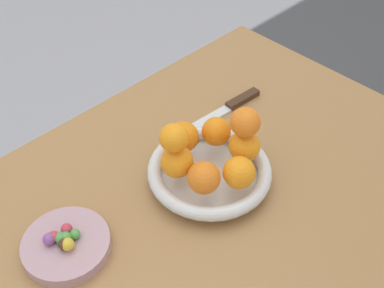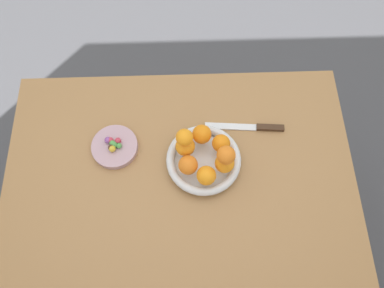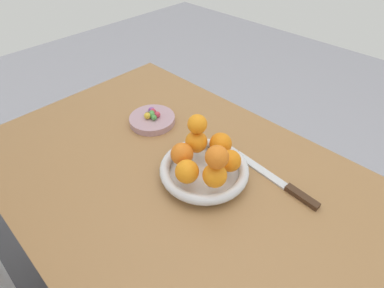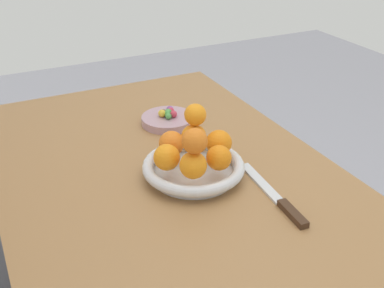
% 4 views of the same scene
% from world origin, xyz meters
% --- Properties ---
extents(ground_plane, '(6.00, 6.00, 0.00)m').
position_xyz_m(ground_plane, '(0.00, 0.00, 0.00)').
color(ground_plane, '#4C4C51').
extents(dining_table, '(1.10, 0.76, 0.74)m').
position_xyz_m(dining_table, '(0.00, 0.00, 0.65)').
color(dining_table, '#9E7042').
rests_on(dining_table, ground_plane).
extents(fruit_bowl, '(0.23, 0.23, 0.04)m').
position_xyz_m(fruit_bowl, '(-0.08, -0.05, 0.76)').
color(fruit_bowl, silver).
rests_on(fruit_bowl, dining_table).
extents(candy_dish, '(0.15, 0.15, 0.02)m').
position_xyz_m(candy_dish, '(0.21, -0.10, 0.75)').
color(candy_dish, '#B28C99').
rests_on(candy_dish, dining_table).
extents(orange_0, '(0.06, 0.06, 0.06)m').
position_xyz_m(orange_0, '(-0.07, -0.11, 0.81)').
color(orange_0, orange).
rests_on(orange_0, fruit_bowl).
extents(orange_1, '(0.06, 0.06, 0.06)m').
position_xyz_m(orange_1, '(-0.02, -0.07, 0.81)').
color(orange_1, orange).
rests_on(orange_1, fruit_bowl).
extents(orange_2, '(0.06, 0.06, 0.06)m').
position_xyz_m(orange_2, '(-0.03, -0.01, 0.81)').
color(orange_2, orange).
rests_on(orange_2, fruit_bowl).
extents(orange_3, '(0.06, 0.06, 0.06)m').
position_xyz_m(orange_3, '(-0.08, 0.02, 0.81)').
color(orange_3, orange).
rests_on(orange_3, fruit_bowl).
extents(orange_4, '(0.06, 0.06, 0.06)m').
position_xyz_m(orange_4, '(-0.14, -0.02, 0.81)').
color(orange_4, orange).
rests_on(orange_4, fruit_bowl).
extents(orange_5, '(0.06, 0.06, 0.06)m').
position_xyz_m(orange_5, '(-0.13, -0.08, 0.81)').
color(orange_5, orange).
rests_on(orange_5, fruit_bowl).
extents(orange_6, '(0.05, 0.05, 0.05)m').
position_xyz_m(orange_6, '(-0.02, -0.08, 0.87)').
color(orange_6, orange).
rests_on(orange_6, orange_1).
extents(orange_7, '(0.05, 0.05, 0.05)m').
position_xyz_m(orange_7, '(-0.14, -0.02, 0.87)').
color(orange_7, orange).
rests_on(orange_7, orange_4).
extents(candy_ball_0, '(0.02, 0.02, 0.02)m').
position_xyz_m(candy_ball_0, '(0.22, -0.12, 0.77)').
color(candy_ball_0, '#C6384C').
rests_on(candy_ball_0, candy_dish).
extents(candy_ball_1, '(0.02, 0.02, 0.02)m').
position_xyz_m(candy_ball_1, '(0.21, -0.11, 0.77)').
color(candy_ball_1, '#4C9947').
rests_on(candy_ball_1, candy_dish).
extents(candy_ball_2, '(0.02, 0.02, 0.02)m').
position_xyz_m(candy_ball_2, '(0.19, -0.12, 0.77)').
color(candy_ball_2, '#C6384C').
rests_on(candy_ball_2, candy_dish).
extents(candy_ball_3, '(0.02, 0.02, 0.02)m').
position_xyz_m(candy_ball_3, '(0.20, -0.10, 0.77)').
color(candy_ball_3, '#4C9947').
rests_on(candy_ball_3, candy_dish).
extents(candy_ball_4, '(0.02, 0.02, 0.02)m').
position_xyz_m(candy_ball_4, '(0.22, -0.12, 0.77)').
color(candy_ball_4, '#8C4C99').
rests_on(candy_ball_4, candy_dish).
extents(candy_ball_5, '(0.02, 0.02, 0.02)m').
position_xyz_m(candy_ball_5, '(0.21, -0.09, 0.77)').
color(candy_ball_5, '#472819').
rests_on(candy_ball_5, candy_dish).
extents(candy_ball_6, '(0.02, 0.02, 0.02)m').
position_xyz_m(candy_ball_6, '(0.19, -0.10, 0.77)').
color(candy_ball_6, '#4C9947').
rests_on(candy_ball_6, candy_dish).
extents(candy_ball_7, '(0.02, 0.02, 0.02)m').
position_xyz_m(candy_ball_7, '(0.21, -0.09, 0.77)').
color(candy_ball_7, gold).
rests_on(candy_ball_7, candy_dish).
extents(knife, '(0.26, 0.04, 0.01)m').
position_xyz_m(knife, '(-0.24, -0.16, 0.75)').
color(knife, '#3F2819').
rests_on(knife, dining_table).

